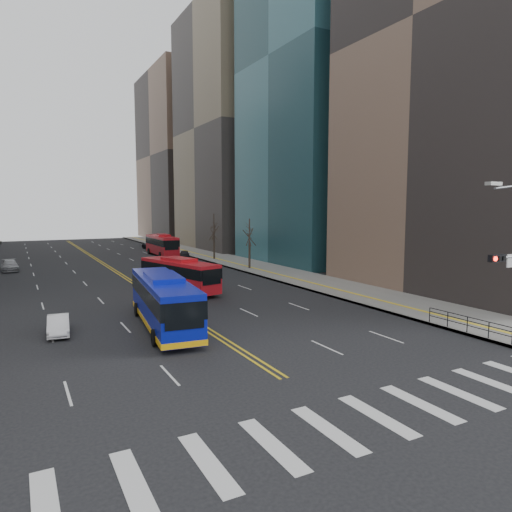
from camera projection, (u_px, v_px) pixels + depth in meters
ground at (353, 422)px, 17.30m from camera, size 220.00×220.00×0.00m
sidewalk_right at (243, 264)px, 64.98m from camera, size 7.00×130.00×0.15m
crosswalk at (353, 422)px, 17.30m from camera, size 26.70×4.00×0.01m
centerline at (103, 264)px, 65.64m from camera, size 0.55×100.00×0.01m
office_towers at (85, 111)px, 75.01m from camera, size 83.00×134.00×58.00m
pedestrian_railing at (467, 322)px, 29.13m from camera, size 0.06×6.06×1.02m
street_trees at (61, 241)px, 43.81m from camera, size 35.20×47.20×7.60m
blue_bus at (164, 300)px, 30.74m from camera, size 3.94×12.66×3.61m
red_bus_near at (179, 273)px, 43.79m from camera, size 4.98×10.57×3.29m
red_bus_far at (162, 244)px, 76.19m from camera, size 2.98×11.39×3.60m
car_white at (58, 325)px, 29.15m from camera, size 1.60×3.80×1.22m
car_dark_mid at (185, 254)px, 72.01m from camera, size 2.61×4.09×1.30m
car_silver at (10, 266)px, 58.06m from camera, size 2.15×4.87×1.39m
car_dark_far at (153, 246)px, 88.16m from camera, size 3.93×5.38×1.36m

